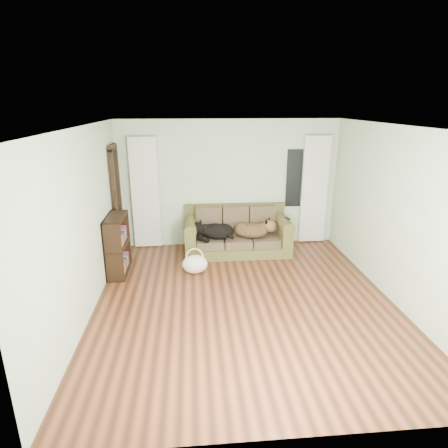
{
  "coord_description": "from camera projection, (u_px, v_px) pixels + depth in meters",
  "views": [
    {
      "loc": [
        -0.76,
        -5.06,
        2.9
      ],
      "look_at": [
        -0.18,
        1.6,
        0.73
      ],
      "focal_mm": 30.0,
      "sensor_mm": 36.0,
      "label": 1
    }
  ],
  "objects": [
    {
      "name": "dog_black_lab",
      "position": [
        214.0,
        232.0,
        7.35
      ],
      "size": [
        0.81,
        0.68,
        0.29
      ],
      "primitive_type": "ellipsoid",
      "rotation": [
        0.0,
        0.0,
        -0.34
      ],
      "color": "black",
      "rests_on": "sofa"
    },
    {
      "name": "door_casing",
      "position": [
        117.0,
        204.0,
        7.19
      ],
      "size": [
        0.07,
        0.6,
        2.1
      ],
      "primitive_type": "cube",
      "color": "black",
      "rests_on": "ground"
    },
    {
      "name": "wall_left",
      "position": [
        85.0,
        224.0,
        5.16
      ],
      "size": [
        0.04,
        5.0,
        2.6
      ],
      "primitive_type": "cube",
      "color": "beige",
      "rests_on": "ground"
    },
    {
      "name": "bookshelf",
      "position": [
        118.0,
        246.0,
        6.57
      ],
      "size": [
        0.4,
        0.86,
        1.04
      ],
      "primitive_type": "cube",
      "rotation": [
        0.0,
        0.0,
        0.1
      ],
      "color": "black",
      "rests_on": "floor"
    },
    {
      "name": "window_pane",
      "position": [
        298.0,
        178.0,
        7.78
      ],
      "size": [
        0.5,
        0.03,
        1.2
      ],
      "primitive_type": "cube",
      "color": "black",
      "rests_on": "wall_back"
    },
    {
      "name": "curtain_right",
      "position": [
        314.0,
        190.0,
        7.84
      ],
      "size": [
        0.55,
        0.08,
        2.25
      ],
      "primitive_type": "cube",
      "color": "silver",
      "rests_on": "ground"
    },
    {
      "name": "floor",
      "position": [
        244.0,
        300.0,
        5.75
      ],
      "size": [
        5.0,
        5.0,
        0.0
      ],
      "primitive_type": "plane",
      "color": "#371D11",
      "rests_on": "ground"
    },
    {
      "name": "tote_bag",
      "position": [
        195.0,
        264.0,
        6.65
      ],
      "size": [
        0.55,
        0.5,
        0.33
      ],
      "primitive_type": "ellipsoid",
      "rotation": [
        0.0,
        0.0,
        -0.41
      ],
      "color": "silver",
      "rests_on": "floor"
    },
    {
      "name": "wall_back",
      "position": [
        229.0,
        184.0,
        7.72
      ],
      "size": [
        4.5,
        0.04,
        2.6
      ],
      "primitive_type": "cube",
      "color": "beige",
      "rests_on": "ground"
    },
    {
      "name": "dog_shepherd",
      "position": [
        253.0,
        230.0,
        7.42
      ],
      "size": [
        0.81,
        0.68,
        0.31
      ],
      "primitive_type": "ellipsoid",
      "rotation": [
        0.0,
        0.0,
        2.84
      ],
      "color": "black",
      "rests_on": "sofa"
    },
    {
      "name": "wall_right",
      "position": [
        396.0,
        216.0,
        5.54
      ],
      "size": [
        0.04,
        5.0,
        2.6
      ],
      "primitive_type": "cube",
      "color": "beige",
      "rests_on": "ground"
    },
    {
      "name": "sofa",
      "position": [
        237.0,
        231.0,
        7.49
      ],
      "size": [
        2.08,
        0.9,
        0.85
      ],
      "primitive_type": "cube",
      "color": "#4D4725",
      "rests_on": "floor"
    },
    {
      "name": "curtain_left",
      "position": [
        145.0,
        194.0,
        7.55
      ],
      "size": [
        0.55,
        0.08,
        2.25
      ],
      "primitive_type": "cube",
      "color": "silver",
      "rests_on": "ground"
    },
    {
      "name": "ceiling",
      "position": [
        248.0,
        126.0,
        4.95
      ],
      "size": [
        5.0,
        5.0,
        0.0
      ],
      "primitive_type": "plane",
      "color": "white",
      "rests_on": "ground"
    },
    {
      "name": "tv_remote",
      "position": [
        288.0,
        218.0,
        7.36
      ],
      "size": [
        0.1,
        0.19,
        0.02
      ],
      "primitive_type": "cube",
      "rotation": [
        0.0,
        0.0,
        0.25
      ],
      "color": "black",
      "rests_on": "sofa"
    }
  ]
}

